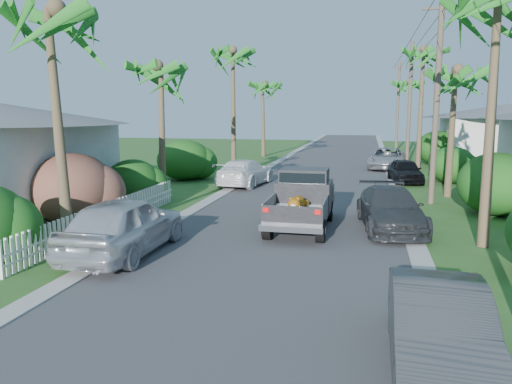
% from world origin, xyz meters
% --- Properties ---
extents(ground, '(120.00, 120.00, 0.00)m').
position_xyz_m(ground, '(0.00, 0.00, 0.00)').
color(ground, '#315921').
rests_on(ground, ground).
extents(road, '(8.00, 100.00, 0.02)m').
position_xyz_m(road, '(0.00, 25.00, 0.01)').
color(road, '#38383A').
rests_on(road, ground).
extents(curb_left, '(0.60, 100.00, 0.06)m').
position_xyz_m(curb_left, '(-4.30, 25.00, 0.03)').
color(curb_left, '#A5A39E').
rests_on(curb_left, ground).
extents(curb_right, '(0.60, 100.00, 0.06)m').
position_xyz_m(curb_right, '(4.30, 25.00, 0.03)').
color(curb_right, '#A5A39E').
rests_on(curb_right, ground).
extents(pickup_truck, '(1.98, 5.12, 2.06)m').
position_xyz_m(pickup_truck, '(0.53, 7.40, 1.01)').
color(pickup_truck, black).
rests_on(pickup_truck, ground).
extents(parked_car_rn, '(1.53, 4.26, 1.40)m').
position_xyz_m(parked_car_rn, '(3.95, -2.28, 0.70)').
color(parked_car_rn, '#323537').
rests_on(parked_car_rn, ground).
extents(parked_car_rm, '(2.61, 5.14, 1.43)m').
position_xyz_m(parked_car_rm, '(3.60, 7.52, 0.72)').
color(parked_car_rm, '#2F3234').
rests_on(parked_car_rm, ground).
extents(parked_car_rf, '(2.09, 4.13, 1.35)m').
position_xyz_m(parked_car_rf, '(4.91, 19.59, 0.67)').
color(parked_car_rf, black).
rests_on(parked_car_rf, ground).
extents(parked_car_rd, '(2.98, 5.53, 1.47)m').
position_xyz_m(parked_car_rd, '(4.12, 26.34, 0.74)').
color(parked_car_rd, '#A1A3A7').
rests_on(parked_car_rd, ground).
extents(parked_car_ln, '(2.05, 5.06, 1.72)m').
position_xyz_m(parked_car_ln, '(-4.02, 2.63, 0.86)').
color(parked_car_ln, silver).
rests_on(parked_car_ln, ground).
extents(parked_car_lf, '(2.63, 5.22, 1.45)m').
position_xyz_m(parked_car_lf, '(-3.83, 16.40, 0.73)').
color(parked_car_lf, white).
rests_on(parked_car_lf, ground).
extents(palm_l_a, '(4.40, 4.40, 8.20)m').
position_xyz_m(palm_l_a, '(-6.20, 3.00, 6.93)').
color(palm_l_a, brown).
rests_on(palm_l_a, ground).
extents(palm_l_b, '(4.40, 4.40, 7.40)m').
position_xyz_m(palm_l_b, '(-6.80, 12.00, 6.15)').
color(palm_l_b, brown).
rests_on(palm_l_b, ground).
extents(palm_l_c, '(4.40, 4.40, 9.20)m').
position_xyz_m(palm_l_c, '(-6.00, 22.00, 7.91)').
color(palm_l_c, brown).
rests_on(palm_l_c, ground).
extents(palm_l_d, '(4.40, 4.40, 7.70)m').
position_xyz_m(palm_l_d, '(-6.50, 34.00, 6.44)').
color(palm_l_d, brown).
rests_on(palm_l_d, ground).
extents(palm_r_b, '(4.40, 4.40, 7.20)m').
position_xyz_m(palm_r_b, '(6.60, 15.00, 5.95)').
color(palm_r_b, brown).
rests_on(palm_r_b, ground).
extents(palm_r_c, '(4.40, 4.40, 9.40)m').
position_xyz_m(palm_r_c, '(6.20, 26.00, 8.11)').
color(palm_r_c, brown).
rests_on(palm_r_c, ground).
extents(palm_r_d, '(4.40, 4.40, 8.00)m').
position_xyz_m(palm_r_d, '(6.50, 40.00, 6.74)').
color(palm_r_d, brown).
rests_on(palm_r_d, ground).
extents(shrub_l_b, '(3.00, 3.30, 2.60)m').
position_xyz_m(shrub_l_b, '(-7.80, 6.00, 1.30)').
color(shrub_l_b, '#B81A44').
rests_on(shrub_l_b, ground).
extents(shrub_l_c, '(2.40, 2.64, 2.00)m').
position_xyz_m(shrub_l_c, '(-7.40, 10.00, 1.00)').
color(shrub_l_c, '#144513').
rests_on(shrub_l_c, ground).
extents(shrub_l_d, '(3.20, 3.52, 2.40)m').
position_xyz_m(shrub_l_d, '(-8.00, 18.00, 1.20)').
color(shrub_l_d, '#144513').
rests_on(shrub_l_d, ground).
extents(shrub_r_b, '(3.00, 3.30, 2.50)m').
position_xyz_m(shrub_r_b, '(7.80, 11.00, 1.25)').
color(shrub_r_b, '#144513').
rests_on(shrub_r_b, ground).
extents(shrub_r_c, '(2.60, 2.86, 2.10)m').
position_xyz_m(shrub_r_c, '(7.50, 20.00, 1.05)').
color(shrub_r_c, '#144513').
rests_on(shrub_r_c, ground).
extents(shrub_r_d, '(3.20, 3.52, 2.60)m').
position_xyz_m(shrub_r_d, '(8.00, 30.00, 1.30)').
color(shrub_r_d, '#144513').
rests_on(shrub_r_d, ground).
extents(picket_fence, '(0.10, 11.00, 1.00)m').
position_xyz_m(picket_fence, '(-6.00, 5.50, 0.50)').
color(picket_fence, white).
rests_on(picket_fence, ground).
extents(house_right_far, '(9.00, 8.00, 4.60)m').
position_xyz_m(house_right_far, '(13.00, 30.00, 2.12)').
color(house_right_far, silver).
rests_on(house_right_far, ground).
extents(utility_pole_b, '(1.60, 0.26, 9.00)m').
position_xyz_m(utility_pole_b, '(5.60, 13.00, 4.60)').
color(utility_pole_b, brown).
rests_on(utility_pole_b, ground).
extents(utility_pole_c, '(1.60, 0.26, 9.00)m').
position_xyz_m(utility_pole_c, '(5.60, 28.00, 4.60)').
color(utility_pole_c, brown).
rests_on(utility_pole_c, ground).
extents(utility_pole_d, '(1.60, 0.26, 9.00)m').
position_xyz_m(utility_pole_d, '(5.60, 43.00, 4.60)').
color(utility_pole_d, brown).
rests_on(utility_pole_d, ground).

